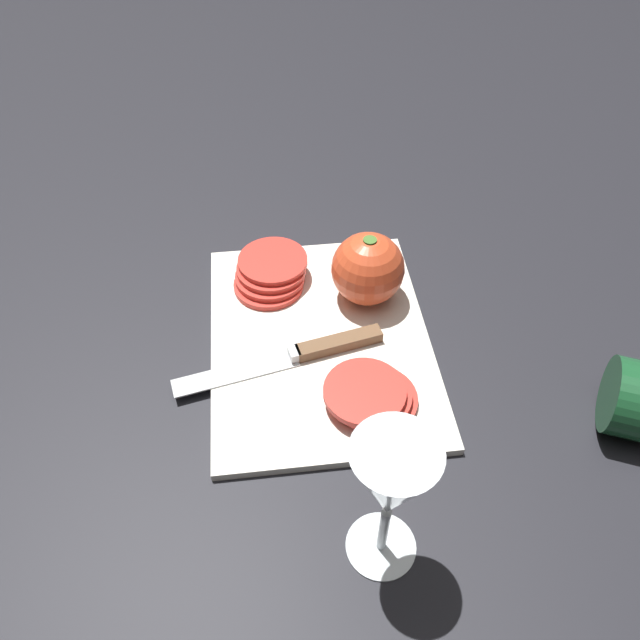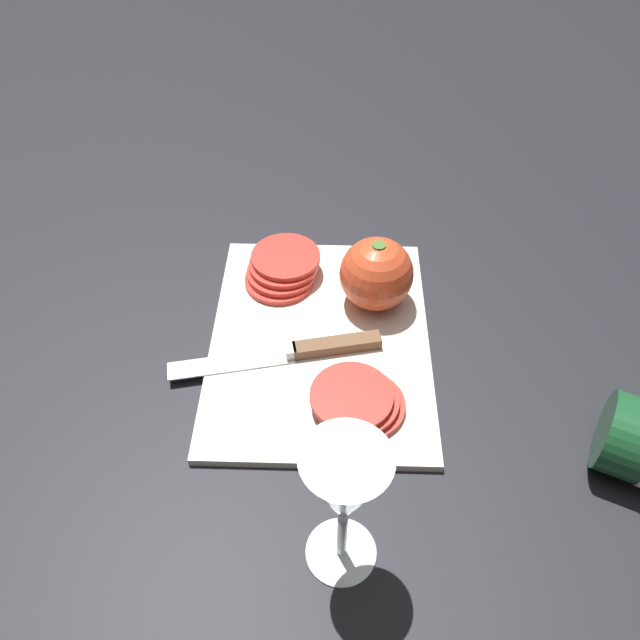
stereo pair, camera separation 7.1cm
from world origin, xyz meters
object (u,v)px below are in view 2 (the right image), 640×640
object	(u,v)px
whole_tomato	(376,274)
tomato_slice_stack_near	(358,401)
knife	(313,349)
wine_glass	(344,494)
tomato_slice_stack_far	(282,269)

from	to	relation	value
whole_tomato	tomato_slice_stack_near	xyz separation A→B (m)	(-0.16, 0.02, -0.03)
whole_tomato	tomato_slice_stack_near	world-z (taller)	whole_tomato
knife	tomato_slice_stack_near	size ratio (longest dim) A/B	2.39
wine_glass	tomato_slice_stack_far	world-z (taller)	wine_glass
knife	tomato_slice_stack_near	world-z (taller)	tomato_slice_stack_near
wine_glass	whole_tomato	size ratio (longest dim) A/B	1.81
wine_glass	tomato_slice_stack_near	xyz separation A→B (m)	(0.16, -0.02, -0.09)
tomato_slice_stack_far	whole_tomato	bearing A→B (deg)	-108.61
knife	whole_tomato	bearing A→B (deg)	-142.00
whole_tomato	tomato_slice_stack_near	size ratio (longest dim) A/B	0.88
whole_tomato	tomato_slice_stack_near	distance (m)	0.17
tomato_slice_stack_far	wine_glass	bearing A→B (deg)	-167.73
whole_tomato	wine_glass	bearing A→B (deg)	172.94
wine_glass	knife	distance (m)	0.25
whole_tomato	tomato_slice_stack_far	bearing A→B (deg)	71.39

